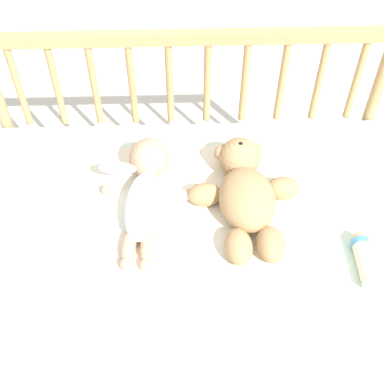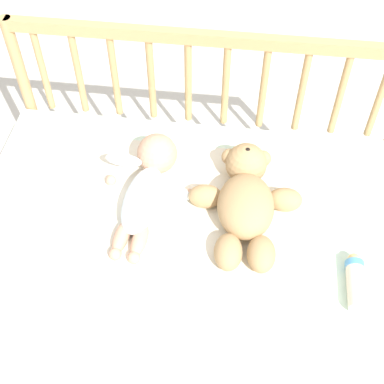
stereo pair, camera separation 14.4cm
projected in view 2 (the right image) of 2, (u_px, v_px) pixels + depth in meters
name	position (u px, v px, depth m)	size (l,w,h in m)	color
ground_plane	(192.00, 288.00, 1.87)	(12.00, 12.00, 0.00)	silver
crib_mattress	(192.00, 250.00, 1.68)	(1.20, 0.64, 0.48)	silver
crib_rail	(206.00, 98.00, 1.64)	(1.20, 0.04, 0.80)	tan
blanket	(192.00, 212.00, 1.47)	(0.78, 0.51, 0.01)	silver
teddy_bear	(246.00, 199.00, 1.44)	(0.32, 0.40, 0.12)	tan
baby	(148.00, 183.00, 1.48)	(0.27, 0.41, 0.12)	white
small_pillow	(13.00, 176.00, 1.52)	(0.19, 0.12, 0.06)	silver
baby_bottle	(356.00, 280.00, 1.31)	(0.05, 0.15, 0.05)	#F4E5CC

